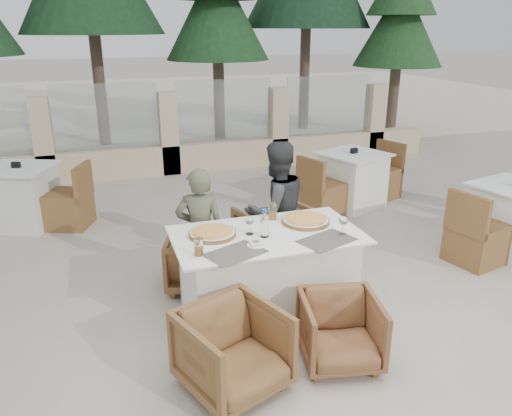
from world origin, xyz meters
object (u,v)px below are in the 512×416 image
object	(u,v)px
wine_glass_centre	(249,224)
diner_left	(200,232)
water_bottle	(265,223)
beer_glass_left	(199,247)
pizza_right	(306,220)
bg_table_a	(21,197)
armchair_far_left	(198,261)
wine_glass_corner	(343,224)
pizza_left	(212,233)
bg_table_c	(512,218)
armchair_near_left	(233,351)
armchair_near_right	(340,331)
bg_table_b	(352,180)
olive_dish	(256,243)
armchair_far_right	(277,237)
dining_table	(267,274)
diner_right	(276,210)
beer_glass_right	(272,211)

from	to	relation	value
wine_glass_centre	diner_left	bearing A→B (deg)	121.27
water_bottle	beer_glass_left	size ratio (longest dim) A/B	1.76
pizza_right	bg_table_a	world-z (taller)	pizza_right
armchair_far_left	wine_glass_corner	bearing A→B (deg)	158.79
pizza_left	bg_table_c	bearing A→B (deg)	4.85
pizza_left	armchair_near_left	size ratio (longest dim) A/B	0.60
pizza_right	armchair_near_right	distance (m)	1.10
beer_glass_left	bg_table_b	xyz separation A→B (m)	(2.74, 2.56, -0.45)
pizza_right	olive_dish	bearing A→B (deg)	-149.76
wine_glass_corner	armchair_near_left	distance (m)	1.43
water_bottle	olive_dish	xyz separation A→B (m)	(-0.13, -0.15, -0.10)
beer_glass_left	armchair_far_right	distance (m)	1.59
armchair_far_left	bg_table_a	xyz separation A→B (m)	(-1.80, 2.30, 0.11)
bg_table_c	wine_glass_centre	bearing A→B (deg)	173.17
dining_table	pizza_left	bearing A→B (deg)	166.20
armchair_far_left	diner_right	xyz separation A→B (m)	(0.81, 0.01, 0.43)
armchair_far_left	water_bottle	bearing A→B (deg)	139.09
armchair_near_right	bg_table_a	size ratio (longest dim) A/B	0.36
dining_table	beer_glass_left	distance (m)	0.82
armchair_near_left	bg_table_c	xyz separation A→B (m)	(3.63, 1.27, 0.08)
olive_dish	armchair_far_right	world-z (taller)	olive_dish
armchair_far_left	armchair_near_left	bearing A→B (deg)	105.43
water_bottle	armchair_far_right	bearing A→B (deg)	63.34
beer_glass_left	diner_left	world-z (taller)	diner_left
pizza_right	armchair_far_left	distance (m)	1.16
dining_table	pizza_right	xyz separation A→B (m)	(0.42, 0.14, 0.41)
water_bottle	armchair_near_right	size ratio (longest dim) A/B	0.42
pizza_right	armchair_near_left	size ratio (longest dim) A/B	0.64
beer_glass_left	armchair_far_right	bearing A→B (deg)	45.88
pizza_left	armchair_far_left	distance (m)	0.77
water_bottle	wine_glass_corner	size ratio (longest dim) A/B	1.33
water_bottle	armchair_far_left	xyz separation A→B (m)	(-0.43, 0.73, -0.62)
wine_glass_corner	diner_right	bearing A→B (deg)	106.58
water_bottle	armchair_near_right	world-z (taller)	water_bottle
wine_glass_corner	bg_table_c	world-z (taller)	wine_glass_corner
dining_table	pizza_left	distance (m)	0.62
wine_glass_centre	beer_glass_right	bearing A→B (deg)	41.78
beer_glass_left	armchair_far_left	bearing A→B (deg)	79.71
wine_glass_centre	armchair_near_left	distance (m)	1.13
pizza_right	bg_table_b	distance (m)	2.79
olive_dish	armchair_far_left	distance (m)	1.07
pizza_left	diner_right	xyz separation A→B (m)	(0.78, 0.58, -0.10)
beer_glass_left	dining_table	bearing A→B (deg)	19.84
wine_glass_corner	diner_right	xyz separation A→B (m)	(-0.27, 0.90, -0.16)
armchair_near_right	bg_table_b	world-z (taller)	bg_table_b
beer_glass_right	armchair_near_left	size ratio (longest dim) A/B	0.23
beer_glass_right	armchair_near_right	xyz separation A→B (m)	(0.14, -1.14, -0.58)
dining_table	bg_table_a	bearing A→B (deg)	127.42
armchair_far_right	diner_right	size ratio (longest dim) A/B	0.52
wine_glass_centre	beer_glass_left	bearing A→B (deg)	-151.40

